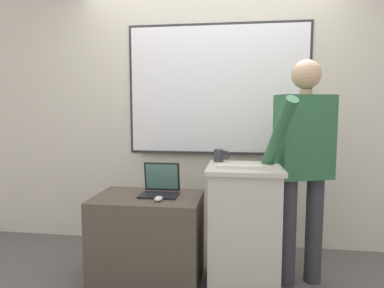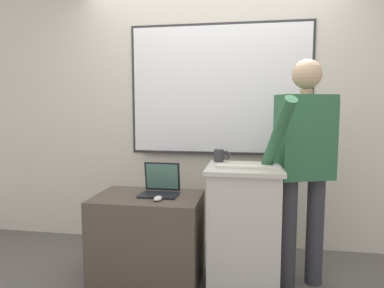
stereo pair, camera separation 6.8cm
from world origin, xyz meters
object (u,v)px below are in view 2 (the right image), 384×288
side_desk (148,238)px  laptop (161,185)px  computer_mouse_by_laptop (158,198)px  lectern_podium (244,228)px  coffee_mug (220,156)px  computer_mouse_by_keyboard (277,166)px  wireless_keyboard (248,167)px  person_presenter (304,157)px

side_desk → laptop: (0.09, 0.06, 0.42)m
laptop → computer_mouse_by_laptop: (0.03, -0.19, -0.05)m
laptop → lectern_podium: bearing=-4.8°
side_desk → coffee_mug: bearing=20.4°
laptop → side_desk: bearing=-143.4°
side_desk → coffee_mug: size_ratio=6.24×
computer_mouse_by_laptop → computer_mouse_by_keyboard: (0.85, 0.08, 0.25)m
laptop → wireless_keyboard: 0.72m
side_desk → computer_mouse_by_keyboard: size_ratio=8.24×
computer_mouse_by_keyboard → lectern_podium: bearing=166.7°
lectern_podium → computer_mouse_by_laptop: lectern_podium is taller
coffee_mug → computer_mouse_by_keyboard: bearing=-29.9°
side_desk → wireless_keyboard: bearing=-4.2°
lectern_podium → side_desk: (-0.74, -0.01, -0.13)m
laptop → computer_mouse_by_laptop: bearing=-81.3°
coffee_mug → lectern_podium: bearing=-43.9°
lectern_podium → laptop: bearing=175.2°
computer_mouse_by_laptop → laptop: bearing=98.7°
coffee_mug → laptop: bearing=-163.2°
laptop → computer_mouse_by_keyboard: bearing=-7.0°
lectern_podium → computer_mouse_by_keyboard: bearing=-13.3°
person_presenter → computer_mouse_by_keyboard: (-0.21, -0.17, -0.04)m
side_desk → wireless_keyboard: 0.98m
side_desk → person_presenter: size_ratio=0.48×
side_desk → computer_mouse_by_laptop: (0.12, -0.13, 0.36)m
side_desk → computer_mouse_by_keyboard: computer_mouse_by_keyboard is taller
lectern_podium → person_presenter: size_ratio=0.54×
person_presenter → computer_mouse_by_keyboard: person_presenter is taller
computer_mouse_by_laptop → coffee_mug: (0.43, 0.33, 0.28)m
lectern_podium → wireless_keyboard: wireless_keyboard is taller
computer_mouse_by_keyboard → laptop: bearing=173.0°
person_presenter → coffee_mug: person_presenter is taller
side_desk → coffee_mug: coffee_mug is taller
side_desk → laptop: bearing=36.6°
person_presenter → laptop: size_ratio=5.91×
side_desk → coffee_mug: 0.87m
side_desk → person_presenter: 1.36m
lectern_podium → person_presenter: (0.44, 0.12, 0.53)m
person_presenter → computer_mouse_by_laptop: 1.13m
lectern_podium → person_presenter: 0.70m
wireless_keyboard → computer_mouse_by_laptop: (-0.65, -0.07, -0.24)m
laptop → computer_mouse_by_keyboard: computer_mouse_by_keyboard is taller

